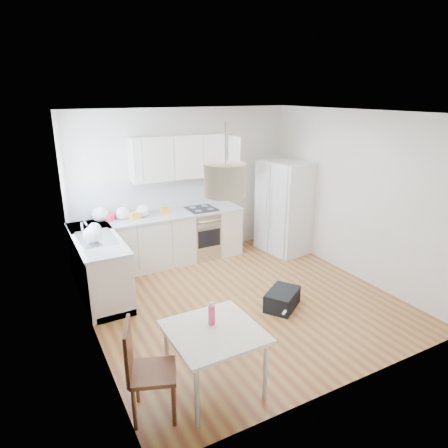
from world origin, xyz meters
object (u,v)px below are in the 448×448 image
dining_table (214,336)px  gym_bag (282,299)px  refrigerator (286,207)px  dining_chair (153,370)px

dining_table → gym_bag: dining_table is taller
refrigerator → gym_bag: bearing=-134.3°
dining_table → refrigerator: bearing=42.8°
refrigerator → dining_chair: bearing=-149.0°
refrigerator → gym_bag: 2.35m
dining_chair → gym_bag: size_ratio=1.76×
dining_chair → gym_bag: 2.52m
dining_table → gym_bag: bearing=31.7°
gym_bag → refrigerator: bearing=18.9°
gym_bag → dining_table: bearing=178.5°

